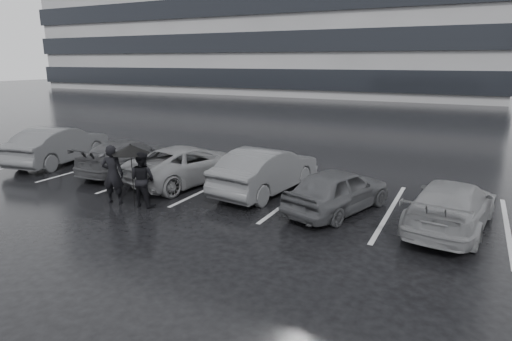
{
  "coord_description": "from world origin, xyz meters",
  "views": [
    {
      "loc": [
        5.1,
        -9.02,
        3.99
      ],
      "look_at": [
        0.04,
        1.0,
        1.1
      ],
      "focal_mm": 30.0,
      "sensor_mm": 36.0,
      "label": 1
    }
  ],
  "objects_px": {
    "car_west_a": "(266,170)",
    "car_east": "(451,205)",
    "car_west_d": "(59,145)",
    "pedestrian_left": "(113,174)",
    "car_west_c": "(128,156)",
    "pedestrian_right": "(142,179)",
    "car_main": "(338,190)",
    "car_west_b": "(188,164)"
  },
  "relations": [
    {
      "from": "pedestrian_left",
      "to": "pedestrian_right",
      "type": "xyz_separation_m",
      "value": [
        0.92,
        0.18,
        -0.07
      ]
    },
    {
      "from": "car_west_d",
      "to": "car_east",
      "type": "bearing_deg",
      "value": 167.42
    },
    {
      "from": "car_west_b",
      "to": "pedestrian_left",
      "type": "distance_m",
      "value": 2.88
    },
    {
      "from": "car_west_a",
      "to": "car_east",
      "type": "xyz_separation_m",
      "value": [
        5.3,
        -0.69,
        -0.11
      ]
    },
    {
      "from": "pedestrian_right",
      "to": "car_east",
      "type": "bearing_deg",
      "value": -166.83
    },
    {
      "from": "pedestrian_left",
      "to": "car_west_d",
      "type": "bearing_deg",
      "value": -47.9
    },
    {
      "from": "pedestrian_right",
      "to": "car_west_d",
      "type": "bearing_deg",
      "value": -23.09
    },
    {
      "from": "car_west_c",
      "to": "car_west_d",
      "type": "height_order",
      "value": "car_west_d"
    },
    {
      "from": "car_west_c",
      "to": "car_east",
      "type": "bearing_deg",
      "value": 175.55
    },
    {
      "from": "car_west_b",
      "to": "car_east",
      "type": "height_order",
      "value": "car_west_b"
    },
    {
      "from": "car_west_d",
      "to": "pedestrian_left",
      "type": "bearing_deg",
      "value": 143.24
    },
    {
      "from": "pedestrian_left",
      "to": "car_west_a",
      "type": "bearing_deg",
      "value": -161.26
    },
    {
      "from": "car_west_a",
      "to": "car_west_c",
      "type": "height_order",
      "value": "car_west_a"
    },
    {
      "from": "pedestrian_right",
      "to": "car_west_a",
      "type": "bearing_deg",
      "value": -134.07
    },
    {
      "from": "car_west_a",
      "to": "car_west_c",
      "type": "bearing_deg",
      "value": 7.39
    },
    {
      "from": "car_main",
      "to": "car_west_c",
      "type": "distance_m",
      "value": 8.12
    },
    {
      "from": "car_west_c",
      "to": "pedestrian_right",
      "type": "xyz_separation_m",
      "value": [
        3.06,
        -2.71,
        0.18
      ]
    },
    {
      "from": "car_west_b",
      "to": "car_east",
      "type": "xyz_separation_m",
      "value": [
        8.14,
        -0.54,
        -0.03
      ]
    },
    {
      "from": "car_east",
      "to": "pedestrian_left",
      "type": "relative_size",
      "value": 2.4
    },
    {
      "from": "car_west_a",
      "to": "car_west_c",
      "type": "distance_m",
      "value": 5.59
    },
    {
      "from": "car_main",
      "to": "pedestrian_left",
      "type": "xyz_separation_m",
      "value": [
        -5.95,
        -2.19,
        0.24
      ]
    },
    {
      "from": "car_west_d",
      "to": "pedestrian_left",
      "type": "xyz_separation_m",
      "value": [
        5.59,
        -2.73,
        0.12
      ]
    },
    {
      "from": "car_main",
      "to": "car_west_a",
      "type": "relative_size",
      "value": 0.84
    },
    {
      "from": "car_west_a",
      "to": "car_main",
      "type": "bearing_deg",
      "value": 169.83
    },
    {
      "from": "car_east",
      "to": "car_west_b",
      "type": "bearing_deg",
      "value": 3.74
    },
    {
      "from": "car_west_d",
      "to": "pedestrian_left",
      "type": "relative_size",
      "value": 2.62
    },
    {
      "from": "pedestrian_left",
      "to": "car_east",
      "type": "bearing_deg",
      "value": 172.66
    },
    {
      "from": "pedestrian_left",
      "to": "car_main",
      "type": "bearing_deg",
      "value": 178.35
    },
    {
      "from": "car_main",
      "to": "car_west_b",
      "type": "height_order",
      "value": "car_west_b"
    },
    {
      "from": "car_west_c",
      "to": "pedestrian_left",
      "type": "distance_m",
      "value": 3.61
    },
    {
      "from": "car_west_b",
      "to": "pedestrian_left",
      "type": "xyz_separation_m",
      "value": [
        -0.61,
        -2.8,
        0.23
      ]
    },
    {
      "from": "car_east",
      "to": "pedestrian_left",
      "type": "xyz_separation_m",
      "value": [
        -8.75,
        -2.26,
        0.26
      ]
    },
    {
      "from": "car_west_c",
      "to": "car_west_d",
      "type": "distance_m",
      "value": 3.45
    },
    {
      "from": "car_west_c",
      "to": "car_west_d",
      "type": "bearing_deg",
      "value": 1.45
    },
    {
      "from": "car_main",
      "to": "pedestrian_right",
      "type": "distance_m",
      "value": 5.41
    },
    {
      "from": "car_east",
      "to": "pedestrian_right",
      "type": "bearing_deg",
      "value": 22.4
    },
    {
      "from": "car_west_a",
      "to": "pedestrian_left",
      "type": "distance_m",
      "value": 4.54
    },
    {
      "from": "car_west_c",
      "to": "car_east",
      "type": "xyz_separation_m",
      "value": [
        10.89,
        -0.63,
        -0.0
      ]
    },
    {
      "from": "car_west_b",
      "to": "pedestrian_left",
      "type": "height_order",
      "value": "pedestrian_left"
    },
    {
      "from": "pedestrian_left",
      "to": "pedestrian_right",
      "type": "relative_size",
      "value": 1.09
    },
    {
      "from": "car_main",
      "to": "pedestrian_right",
      "type": "relative_size",
      "value": 2.29
    },
    {
      "from": "car_west_a",
      "to": "pedestrian_left",
      "type": "height_order",
      "value": "pedestrian_left"
    }
  ]
}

